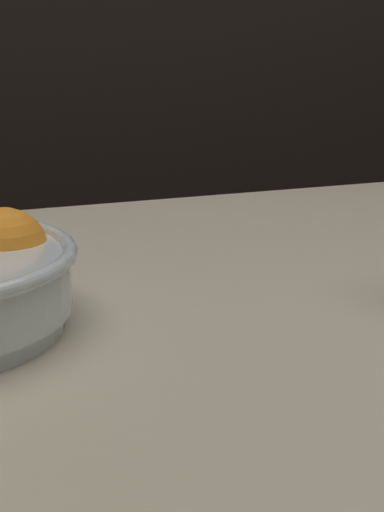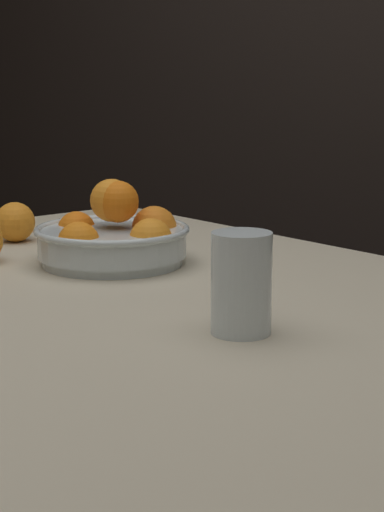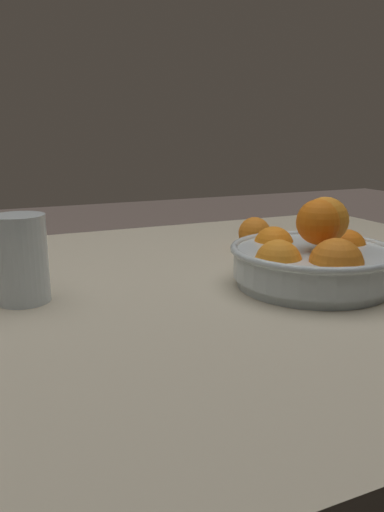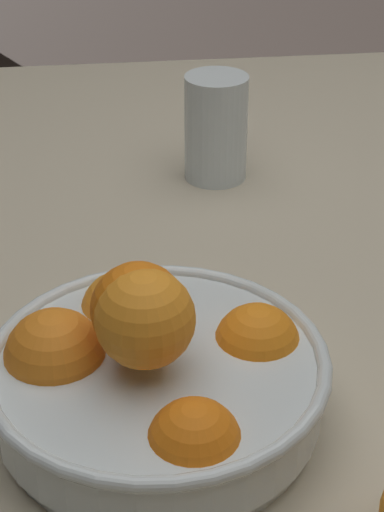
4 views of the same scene
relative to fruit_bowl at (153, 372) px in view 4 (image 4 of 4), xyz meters
name	(u,v)px [view 4 (image 4 of 4)]	position (x,y,z in m)	size (l,w,h in m)	color
dining_table	(233,339)	(0.18, -0.10, -0.11)	(1.45, 1.03, 0.72)	#B7AD93
fruit_bowl	(153,372)	(0.00, 0.00, 0.00)	(0.27, 0.27, 0.15)	silver
juice_glass	(216,131)	(0.44, -0.12, 0.01)	(0.08, 0.08, 0.13)	#F4A314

